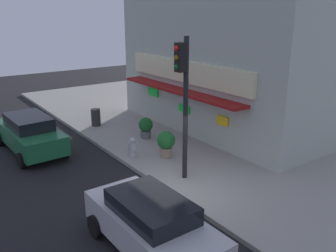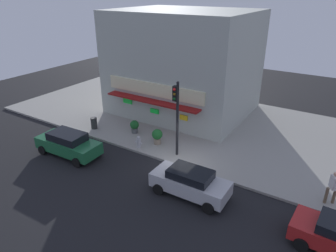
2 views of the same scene
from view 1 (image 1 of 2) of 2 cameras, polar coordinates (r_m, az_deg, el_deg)
name	(u,v)px [view 1 (image 1 of 2)]	position (r m, az deg, el deg)	size (l,w,h in m)	color
ground_plane	(174,198)	(12.33, 0.93, -11.29)	(56.99, 56.99, 0.00)	black
sidewalk	(300,151)	(16.95, 20.02, -3.79)	(37.99, 13.77, 0.16)	gray
corner_building	(253,41)	(20.14, 13.24, 12.94)	(11.38, 9.95, 8.63)	#ADB2A8
traffic_light	(183,91)	(12.28, 2.43, 5.53)	(0.32, 0.58, 5.04)	black
fire_hydrant	(133,148)	(15.07, -5.61, -3.42)	(0.53, 0.29, 0.85)	#B2B2B7
trash_can	(96,117)	(19.49, -11.31, 1.35)	(0.49, 0.49, 0.90)	#2D2D2D
potted_plant_by_doorway	(166,142)	(14.93, -0.30, -2.61)	(0.76, 0.76, 1.12)	gray
potted_plant_by_window	(146,127)	(17.24, -3.53, -0.13)	(0.68, 0.68, 1.00)	#59595B
parked_car_green	(30,133)	(17.01, -20.93, -1.07)	(4.62, 2.15, 1.64)	#1E6038
parked_car_silver	(152,224)	(9.48, -2.61, -15.24)	(4.29, 1.98, 1.56)	#B7B7BC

